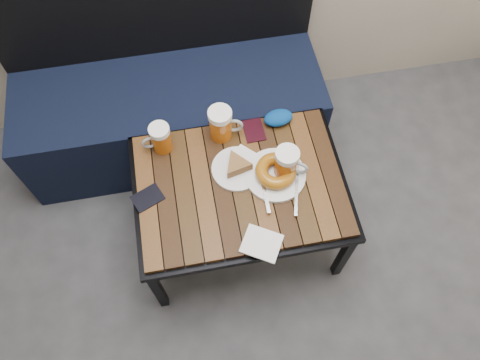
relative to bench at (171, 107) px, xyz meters
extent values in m
cube|color=black|center=(0.00, -0.02, -0.05)|extent=(1.40, 0.50, 0.45)
cube|color=black|center=(0.00, 0.21, 0.43)|extent=(1.40, 0.05, 0.50)
cube|color=black|center=(-0.16, -0.85, -0.06)|extent=(0.04, 0.03, 0.42)
cube|color=black|center=(0.62, -0.85, -0.06)|extent=(0.04, 0.03, 0.42)
cube|color=black|center=(-0.16, -0.29, -0.06)|extent=(0.04, 0.04, 0.42)
cube|color=black|center=(0.62, -0.29, -0.06)|extent=(0.04, 0.04, 0.42)
cube|color=black|center=(0.23, -0.57, 0.16)|extent=(0.84, 0.62, 0.03)
cube|color=#3B1C0D|center=(0.23, -0.57, 0.19)|extent=(0.80, 0.58, 0.02)
cylinder|color=#AD500E|center=(-0.04, -0.35, 0.25)|extent=(0.09, 0.09, 0.11)
cylinder|color=white|center=(-0.04, -0.35, 0.32)|extent=(0.08, 0.08, 0.02)
torus|color=#8C999E|center=(-0.09, -0.36, 0.25)|extent=(0.07, 0.02, 0.07)
cylinder|color=#AD500E|center=(0.20, -0.33, 0.26)|extent=(0.10, 0.10, 0.12)
cylinder|color=white|center=(0.20, -0.33, 0.34)|extent=(0.10, 0.10, 0.03)
torus|color=#8C999E|center=(0.25, -0.34, 0.26)|extent=(0.08, 0.03, 0.08)
cylinder|color=#AD500E|center=(0.41, -0.56, 0.26)|extent=(0.12, 0.12, 0.12)
cylinder|color=white|center=(0.41, -0.56, 0.33)|extent=(0.09, 0.09, 0.03)
torus|color=#8C999E|center=(0.46, -0.58, 0.26)|extent=(0.07, 0.04, 0.07)
cylinder|color=white|center=(0.23, -0.51, 0.21)|extent=(0.20, 0.20, 0.01)
cylinder|color=white|center=(0.37, -0.57, 0.21)|extent=(0.24, 0.24, 0.02)
torus|color=#7F400B|center=(0.37, -0.57, 0.24)|extent=(0.16, 0.16, 0.05)
cube|color=#A5A8AD|center=(0.44, -0.63, 0.22)|extent=(0.08, 0.25, 0.00)
cube|color=#A5A8AD|center=(0.32, -0.63, 0.22)|extent=(0.02, 0.18, 0.00)
cube|color=white|center=(0.27, -0.49, 0.20)|extent=(0.17, 0.17, 0.01)
cube|color=#A5A8AD|center=(0.27, -0.49, 0.21)|extent=(0.13, 0.12, 0.00)
cube|color=white|center=(0.26, -0.83, 0.20)|extent=(0.18, 0.17, 0.01)
cube|color=black|center=(-0.13, -0.57, 0.20)|extent=(0.14, 0.12, 0.01)
cube|color=black|center=(0.33, -0.34, 0.20)|extent=(0.08, 0.12, 0.01)
ellipsoid|color=#050D84|center=(0.44, -0.31, 0.23)|extent=(0.13, 0.09, 0.05)
camera|label=1|loc=(0.08, -1.41, 1.81)|focal=35.00mm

